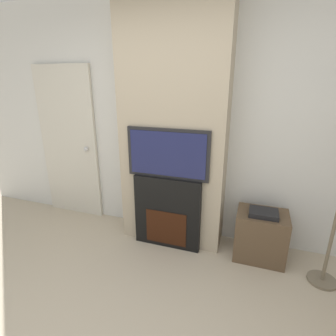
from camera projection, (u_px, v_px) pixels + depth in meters
wall_back at (179, 122)px, 2.95m from camera, size 6.00×0.06×2.70m
chimney_breast at (173, 125)px, 2.76m from camera, size 1.14×0.36×2.70m
fireplace at (168, 212)px, 2.91m from camera, size 0.74×0.15×0.82m
television at (168, 154)px, 2.69m from camera, size 0.88×0.07×0.53m
media_stand at (260, 235)px, 2.73m from camera, size 0.51×0.39×0.56m
entry_door at (69, 144)px, 3.48m from camera, size 0.84×0.09×1.99m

